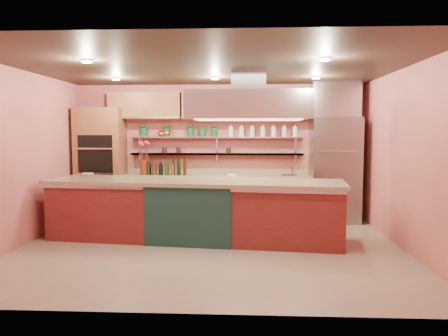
# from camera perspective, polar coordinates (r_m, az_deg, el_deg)

# --- Properties ---
(floor) EXTENTS (6.00, 5.00, 0.02)m
(floor) POSITION_cam_1_polar(r_m,az_deg,el_deg) (6.99, -1.88, -10.42)
(floor) COLOR gray
(floor) RESTS_ON ground
(ceiling) EXTENTS (6.00, 5.00, 0.02)m
(ceiling) POSITION_cam_1_polar(r_m,az_deg,el_deg) (6.81, -1.95, 13.04)
(ceiling) COLOR black
(ceiling) RESTS_ON wall_back
(wall_back) EXTENTS (6.00, 0.04, 2.80)m
(wall_back) POSITION_cam_1_polar(r_m,az_deg,el_deg) (9.24, -0.61, 2.18)
(wall_back) COLOR #BE5D59
(wall_back) RESTS_ON floor
(wall_front) EXTENTS (6.00, 0.04, 2.80)m
(wall_front) POSITION_cam_1_polar(r_m,az_deg,el_deg) (4.28, -4.73, -0.94)
(wall_front) COLOR #BE5D59
(wall_front) RESTS_ON floor
(wall_left) EXTENTS (0.04, 5.00, 2.80)m
(wall_left) POSITION_cam_1_polar(r_m,az_deg,el_deg) (7.62, -25.02, 1.16)
(wall_left) COLOR #BE5D59
(wall_left) RESTS_ON floor
(wall_right) EXTENTS (0.04, 5.00, 2.80)m
(wall_right) POSITION_cam_1_polar(r_m,az_deg,el_deg) (7.16, 22.78, 1.03)
(wall_right) COLOR #BE5D59
(wall_right) RESTS_ON floor
(oven_stack) EXTENTS (0.95, 0.64, 2.30)m
(oven_stack) POSITION_cam_1_polar(r_m,az_deg,el_deg) (9.42, -15.78, 0.53)
(oven_stack) COLOR brown
(oven_stack) RESTS_ON floor
(refrigerator) EXTENTS (0.95, 0.72, 2.10)m
(refrigerator) POSITION_cam_1_polar(r_m,az_deg,el_deg) (9.07, 14.24, -0.23)
(refrigerator) COLOR gray
(refrigerator) RESTS_ON floor
(back_counter) EXTENTS (3.84, 0.64, 0.93)m
(back_counter) POSITION_cam_1_polar(r_m,az_deg,el_deg) (9.04, -1.04, -3.83)
(back_counter) COLOR tan
(back_counter) RESTS_ON floor
(wall_shelf_lower) EXTENTS (3.60, 0.26, 0.03)m
(wall_shelf_lower) POSITION_cam_1_polar(r_m,az_deg,el_deg) (9.12, -0.97, 1.83)
(wall_shelf_lower) COLOR #B4B6BC
(wall_shelf_lower) RESTS_ON wall_back
(wall_shelf_upper) EXTENTS (3.60, 0.26, 0.03)m
(wall_shelf_upper) POSITION_cam_1_polar(r_m,az_deg,el_deg) (9.11, -0.97, 4.03)
(wall_shelf_upper) COLOR #B4B6BC
(wall_shelf_upper) RESTS_ON wall_back
(upper_cabinets) EXTENTS (4.60, 0.36, 0.55)m
(upper_cabinets) POSITION_cam_1_polar(r_m,az_deg,el_deg) (9.07, -0.68, 8.14)
(upper_cabinets) COLOR brown
(upper_cabinets) RESTS_ON wall_back
(range_hood) EXTENTS (2.00, 1.00, 0.45)m
(range_hood) POSITION_cam_1_polar(r_m,az_deg,el_deg) (7.24, 3.19, 8.17)
(range_hood) COLOR #B4B6BC
(range_hood) RESTS_ON ceiling
(ceiling_downlights) EXTENTS (4.00, 2.80, 0.02)m
(ceiling_downlights) POSITION_cam_1_polar(r_m,az_deg,el_deg) (7.00, -1.80, 12.56)
(ceiling_downlights) COLOR #FFE5A5
(ceiling_downlights) RESTS_ON ceiling
(island) EXTENTS (4.94, 1.60, 1.01)m
(island) POSITION_cam_1_polar(r_m,az_deg,el_deg) (7.40, -3.89, -5.47)
(island) COLOR maroon
(island) RESTS_ON floor
(flower_vase) EXTENTS (0.22, 0.22, 0.30)m
(flower_vase) POSITION_cam_1_polar(r_m,az_deg,el_deg) (9.14, -10.39, 0.06)
(flower_vase) COLOR #61220E
(flower_vase) RESTS_ON back_counter
(oil_bottle_cluster) EXTENTS (0.90, 0.38, 0.28)m
(oil_bottle_cluster) POSITION_cam_1_polar(r_m,az_deg,el_deg) (9.05, -7.47, -0.01)
(oil_bottle_cluster) COLOR black
(oil_bottle_cluster) RESTS_ON back_counter
(kitchen_scale) EXTENTS (0.20, 0.16, 0.10)m
(kitchen_scale) POSITION_cam_1_polar(r_m,az_deg,el_deg) (8.91, 1.07, -0.63)
(kitchen_scale) COLOR silver
(kitchen_scale) RESTS_ON back_counter
(bar_faucet) EXTENTS (0.04, 0.04, 0.20)m
(bar_faucet) POSITION_cam_1_polar(r_m,az_deg,el_deg) (9.05, 8.88, -0.27)
(bar_faucet) COLOR silver
(bar_faucet) RESTS_ON back_counter
(copper_kettle) EXTENTS (0.21, 0.21, 0.13)m
(copper_kettle) POSITION_cam_1_polar(r_m,az_deg,el_deg) (9.26, -8.16, 4.50)
(copper_kettle) COLOR #CB5F2F
(copper_kettle) RESTS_ON wall_shelf_upper
(green_canister) EXTENTS (0.19, 0.19, 0.18)m
(green_canister) POSITION_cam_1_polar(r_m,az_deg,el_deg) (9.13, -2.82, 4.68)
(green_canister) COLOR #0F471B
(green_canister) RESTS_ON wall_shelf_upper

